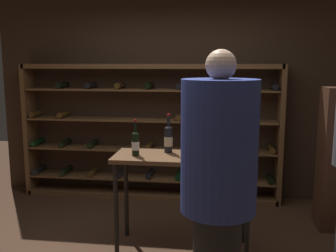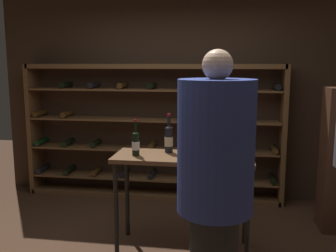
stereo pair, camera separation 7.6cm
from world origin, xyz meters
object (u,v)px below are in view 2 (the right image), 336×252
object	(u,v)px
wine_glass_stemmed_center	(188,147)
wine_bottle_black_capsule	(136,143)
wine_bottle_green_slim	(189,140)
person_bystander_dark_jacket	(215,179)
wine_bottle_gold_foil	(169,139)
tasting_table	(183,168)
wine_rack	(152,133)

from	to	relation	value
wine_glass_stemmed_center	wine_bottle_black_capsule	bearing A→B (deg)	171.84
wine_bottle_black_capsule	wine_bottle_green_slim	size ratio (longest dim) A/B	0.93
person_bystander_dark_jacket	wine_glass_stemmed_center	world-z (taller)	person_bystander_dark_jacket
wine_bottle_gold_foil	wine_glass_stemmed_center	bearing A→B (deg)	-48.74
wine_glass_stemmed_center	wine_bottle_green_slim	bearing A→B (deg)	93.64
wine_bottle_black_capsule	wine_bottle_gold_foil	distance (m)	0.34
tasting_table	wine_bottle_black_capsule	world-z (taller)	wine_bottle_black_capsule
person_bystander_dark_jacket	wine_rack	bearing A→B (deg)	-161.38
person_bystander_dark_jacket	tasting_table	bearing A→B (deg)	-163.95
wine_bottle_black_capsule	wine_rack	bearing A→B (deg)	95.41
wine_bottle_black_capsule	wine_bottle_green_slim	xyz separation A→B (m)	(0.49, 0.12, 0.02)
person_bystander_dark_jacket	wine_bottle_black_capsule	distance (m)	1.23
tasting_table	person_bystander_dark_jacket	world-z (taller)	person_bystander_dark_jacket
tasting_table	wine_glass_stemmed_center	size ratio (longest dim) A/B	8.17
wine_bottle_gold_foil	wine_glass_stemmed_center	distance (m)	0.32
person_bystander_dark_jacket	wine_bottle_gold_foil	xyz separation A→B (m)	(-0.48, 1.13, 0.03)
wine_bottle_gold_foil	wine_glass_stemmed_center	xyz separation A→B (m)	(0.21, -0.24, -0.02)
wine_bottle_green_slim	wine_bottle_gold_foil	xyz separation A→B (m)	(-0.20, 0.05, -0.00)
person_bystander_dark_jacket	wine_bottle_green_slim	bearing A→B (deg)	-167.28
wine_rack	person_bystander_dark_jacket	distance (m)	2.58
person_bystander_dark_jacket	wine_glass_stemmed_center	distance (m)	0.93
person_bystander_dark_jacket	wine_bottle_gold_foil	bearing A→B (deg)	-158.88
wine_rack	person_bystander_dark_jacket	world-z (taller)	person_bystander_dark_jacket
tasting_table	wine_bottle_green_slim	xyz separation A→B (m)	(0.05, 0.07, 0.26)
tasting_table	wine_glass_stemmed_center	world-z (taller)	wine_glass_stemmed_center
person_bystander_dark_jacket	wine_bottle_green_slim	world-z (taller)	person_bystander_dark_jacket
tasting_table	wine_bottle_black_capsule	bearing A→B (deg)	-173.30
wine_bottle_green_slim	wine_glass_stemmed_center	xyz separation A→B (m)	(0.01, -0.19, -0.03)
tasting_table	wine_glass_stemmed_center	bearing A→B (deg)	-64.63
wine_bottle_black_capsule	wine_glass_stemmed_center	world-z (taller)	wine_bottle_black_capsule
tasting_table	wine_bottle_gold_foil	xyz separation A→B (m)	(-0.15, 0.12, 0.25)
wine_rack	tasting_table	bearing A→B (deg)	-67.48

